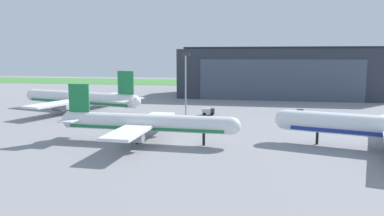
{
  "coord_description": "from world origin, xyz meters",
  "views": [
    {
      "loc": [
        15.52,
        -71.58,
        17.93
      ],
      "look_at": [
        -1.56,
        19.55,
        4.69
      ],
      "focal_mm": 34.41,
      "sensor_mm": 36.0,
      "label": 1
    }
  ],
  "objects_px": {
    "airliner_far_left": "(80,99)",
    "stair_truck": "(208,111)",
    "maintenance_hangar": "(278,73)",
    "airliner_near_left": "(146,123)",
    "pushback_tractor": "(303,114)",
    "apron_light_mast": "(186,80)"
  },
  "relations": [
    {
      "from": "airliner_far_left",
      "to": "pushback_tractor",
      "type": "height_order",
      "value": "airliner_far_left"
    },
    {
      "from": "airliner_near_left",
      "to": "pushback_tractor",
      "type": "height_order",
      "value": "airliner_near_left"
    },
    {
      "from": "airliner_near_left",
      "to": "apron_light_mast",
      "type": "distance_m",
      "value": 32.93
    },
    {
      "from": "maintenance_hangar",
      "to": "airliner_near_left",
      "type": "bearing_deg",
      "value": -107.59
    },
    {
      "from": "maintenance_hangar",
      "to": "apron_light_mast",
      "type": "height_order",
      "value": "maintenance_hangar"
    },
    {
      "from": "pushback_tractor",
      "to": "stair_truck",
      "type": "xyz_separation_m",
      "value": [
        -28.04,
        -0.87,
        0.13
      ]
    },
    {
      "from": "airliner_far_left",
      "to": "pushback_tractor",
      "type": "bearing_deg",
      "value": -0.37
    },
    {
      "from": "airliner_far_left",
      "to": "stair_truck",
      "type": "relative_size",
      "value": 11.17
    },
    {
      "from": "airliner_far_left",
      "to": "apron_light_mast",
      "type": "distance_m",
      "value": 37.99
    },
    {
      "from": "airliner_near_left",
      "to": "stair_truck",
      "type": "bearing_deg",
      "value": 78.53
    },
    {
      "from": "maintenance_hangar",
      "to": "airliner_near_left",
      "type": "height_order",
      "value": "maintenance_hangar"
    },
    {
      "from": "apron_light_mast",
      "to": "airliner_far_left",
      "type": "bearing_deg",
      "value": 169.4
    },
    {
      "from": "pushback_tractor",
      "to": "stair_truck",
      "type": "relative_size",
      "value": 1.03
    },
    {
      "from": "maintenance_hangar",
      "to": "stair_truck",
      "type": "relative_size",
      "value": 20.62
    },
    {
      "from": "airliner_far_left",
      "to": "stair_truck",
      "type": "distance_m",
      "value": 42.65
    },
    {
      "from": "maintenance_hangar",
      "to": "airliner_far_left",
      "type": "height_order",
      "value": "maintenance_hangar"
    },
    {
      "from": "airliner_far_left",
      "to": "airliner_near_left",
      "type": "xyz_separation_m",
      "value": [
        34.89,
        -39.01,
        0.1
      ]
    },
    {
      "from": "airliner_near_left",
      "to": "pushback_tractor",
      "type": "distance_m",
      "value": 52.62
    },
    {
      "from": "maintenance_hangar",
      "to": "airliner_far_left",
      "type": "relative_size",
      "value": 1.85
    },
    {
      "from": "airliner_near_left",
      "to": "apron_light_mast",
      "type": "xyz_separation_m",
      "value": [
        1.81,
        32.14,
        6.91
      ]
    },
    {
      "from": "apron_light_mast",
      "to": "pushback_tractor",
      "type": "bearing_deg",
      "value": 10.72
    },
    {
      "from": "stair_truck",
      "to": "maintenance_hangar",
      "type": "bearing_deg",
      "value": 68.69
    }
  ]
}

